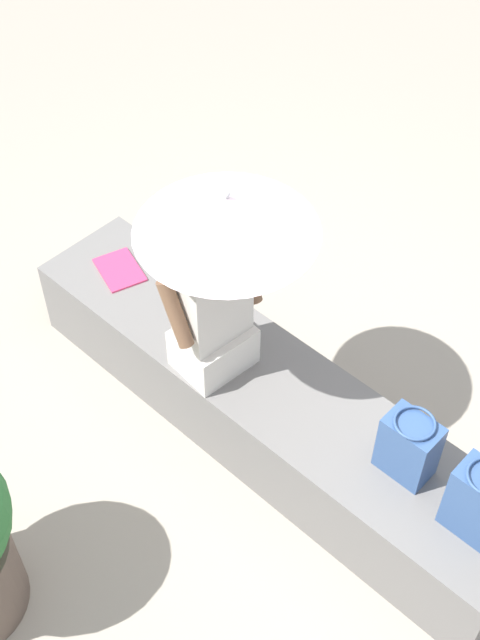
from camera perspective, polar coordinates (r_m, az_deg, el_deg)
The scene contains 7 objects.
ground_plane at distance 4.35m, azimuth 1.66°, elevation -7.66°, with size 14.00×14.00×0.00m, color #9E9384.
stone_bench at distance 4.16m, azimuth 1.73°, elevation -5.86°, with size 2.77×0.57×0.46m, color slate.
person_seated at distance 3.75m, azimuth -1.91°, elevation 0.92°, with size 0.31×0.49×0.90m.
parasol at distance 3.32m, azimuth -0.92°, elevation 7.12°, with size 0.76×0.76×1.08m.
handbag_black at distance 3.52m, azimuth 15.86°, elevation -11.77°, with size 0.24×0.18×0.38m.
tote_bag_canvas at distance 3.62m, azimuth 11.33°, elevation -8.37°, with size 0.23×0.17×0.34m.
magazine at distance 4.50m, azimuth -8.11°, elevation 3.40°, with size 0.28×0.20×0.01m, color #D83866.
Camera 1 is at (1.61, -1.88, 3.57)m, focal length 47.37 mm.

